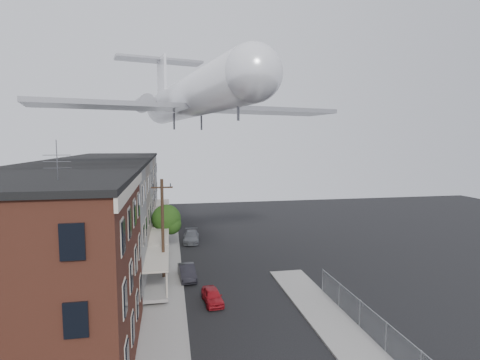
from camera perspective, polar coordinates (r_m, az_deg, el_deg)
The scene contains 17 objects.
sidewalk_left at distance 39.24m, azimuth -11.25°, elevation -12.08°, with size 3.00×62.00×0.12m, color gray.
sidewalk_right at distance 25.05m, azimuth 16.80°, elevation -23.03°, with size 3.00×26.00×0.12m, color gray.
curb_left at distance 39.25m, azimuth -9.09°, elevation -12.03°, with size 0.15×62.00×0.14m, color gray.
curb_right at distance 24.48m, azimuth 13.51°, elevation -23.64°, with size 0.15×26.00×0.14m, color gray.
corner_building at distance 22.62m, azimuth -29.04°, elevation -12.65°, with size 10.31×12.30×12.15m.
row_house_a at distance 31.45m, azimuth -23.52°, elevation -7.38°, with size 11.98×7.00×10.30m.
row_house_b at distance 38.16m, azimuth -21.20°, elevation -5.03°, with size 11.98×7.00×10.30m.
row_house_c at distance 44.96m, azimuth -19.58°, elevation -3.38°, with size 11.98×7.00×10.30m.
row_house_d at distance 51.81m, azimuth -18.40°, elevation -2.16°, with size 11.98×7.00×10.30m.
row_house_e at distance 58.70m, azimuth -17.50°, elevation -1.22°, with size 11.98×7.00×10.30m.
chainlink_fence at distance 24.53m, azimuth 21.36°, elevation -21.37°, with size 0.06×18.06×1.90m.
utility_pole at distance 32.23m, azimuth -11.69°, elevation -7.53°, with size 1.80×0.26×9.00m.
street_tree at distance 42.17m, azimuth -10.99°, elevation -6.05°, with size 3.22×3.20×5.20m.
car_near at distance 29.40m, azimuth -4.23°, elevation -17.22°, with size 1.30×3.23×1.10m, color #A7151E.
car_mid at distance 34.24m, azimuth -8.07°, elevation -13.72°, with size 1.34×3.84×1.27m, color black.
car_far at distance 46.09m, azimuth -7.45°, elevation -8.55°, with size 1.82×4.48×1.30m, color slate.
airplane at distance 36.40m, azimuth -7.81°, elevation 12.30°, with size 27.37×31.28×9.00m.
Camera 1 is at (-4.94, -13.36, 12.04)m, focal length 28.00 mm.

